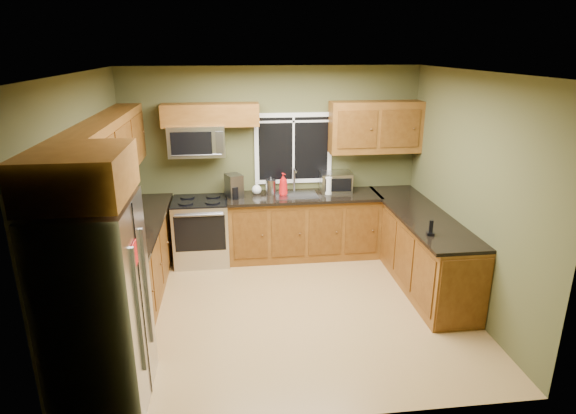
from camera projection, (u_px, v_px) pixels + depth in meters
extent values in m
plane|color=#A17A46|center=(287.00, 308.00, 5.69)|extent=(4.20, 4.20, 0.00)
plane|color=white|center=(287.00, 72.00, 4.83)|extent=(4.20, 4.20, 0.00)
plane|color=#4A4B29|center=(273.00, 162.00, 6.96)|extent=(4.20, 0.00, 4.20)
plane|color=#4A4B29|center=(316.00, 273.00, 3.57)|extent=(4.20, 0.00, 4.20)
plane|color=#4A4B29|center=(88.00, 207.00, 5.02)|extent=(0.00, 3.60, 3.60)
plane|color=#4A4B29|center=(469.00, 193.00, 5.50)|extent=(0.00, 3.60, 3.60)
cube|color=white|center=(293.00, 149.00, 6.91)|extent=(1.12, 0.03, 1.02)
cube|color=black|center=(293.00, 149.00, 6.90)|extent=(1.00, 0.01, 0.90)
cube|color=white|center=(294.00, 149.00, 6.90)|extent=(0.03, 0.01, 0.90)
cube|color=white|center=(294.00, 121.00, 6.77)|extent=(1.00, 0.01, 0.03)
cube|color=brown|center=(135.00, 265.00, 5.79)|extent=(0.60, 2.65, 0.90)
cube|color=black|center=(133.00, 228.00, 5.65)|extent=(0.65, 2.65, 0.04)
cube|color=brown|center=(303.00, 227.00, 7.01)|extent=(2.17, 0.60, 0.90)
cube|color=black|center=(304.00, 196.00, 6.83)|extent=(2.17, 0.65, 0.04)
cube|color=brown|center=(419.00, 248.00, 6.27)|extent=(0.60, 2.50, 0.90)
cube|color=#5C3410|center=(464.00, 295.00, 5.08)|extent=(0.56, 0.02, 0.82)
cube|color=black|center=(421.00, 214.00, 6.12)|extent=(0.65, 2.50, 0.04)
cube|color=brown|center=(109.00, 150.00, 5.33)|extent=(0.33, 2.65, 0.72)
cube|color=brown|center=(210.00, 115.00, 6.48)|extent=(1.30, 0.33, 0.30)
cube|color=brown|center=(375.00, 127.00, 6.80)|extent=(1.30, 0.33, 0.72)
cube|color=brown|center=(79.00, 174.00, 3.63)|extent=(0.72, 0.90, 0.38)
cube|color=#B7B7BC|center=(98.00, 306.00, 3.98)|extent=(0.72, 0.90, 1.80)
cube|color=slate|center=(139.00, 311.00, 3.82)|extent=(0.03, 0.04, 1.10)
cube|color=slate|center=(147.00, 287.00, 4.20)|extent=(0.03, 0.04, 1.10)
cube|color=black|center=(143.00, 304.00, 4.03)|extent=(0.01, 0.02, 1.78)
cube|color=red|center=(135.00, 254.00, 3.77)|extent=(0.01, 0.14, 0.20)
cube|color=#B7B7BC|center=(202.00, 232.00, 6.82)|extent=(0.76, 0.65, 0.90)
cube|color=black|center=(200.00, 201.00, 6.67)|extent=(0.76, 0.64, 0.03)
cube|color=black|center=(200.00, 234.00, 6.48)|extent=(0.68, 0.02, 0.50)
cylinder|color=slate|center=(199.00, 215.00, 6.37)|extent=(0.64, 0.04, 0.04)
cylinder|color=black|center=(186.00, 203.00, 6.51)|extent=(0.20, 0.20, 0.01)
cylinder|color=black|center=(213.00, 202.00, 6.55)|extent=(0.20, 0.20, 0.01)
cylinder|color=black|center=(187.00, 197.00, 6.78)|extent=(0.20, 0.20, 0.01)
cylinder|color=black|center=(213.00, 196.00, 6.82)|extent=(0.20, 0.20, 0.01)
cube|color=#B7B7BC|center=(197.00, 140.00, 6.54)|extent=(0.76, 0.38, 0.42)
cube|color=black|center=(191.00, 143.00, 6.35)|extent=(0.54, 0.01, 0.30)
cube|color=slate|center=(220.00, 143.00, 6.39)|extent=(0.10, 0.01, 0.30)
cylinder|color=slate|center=(197.00, 155.00, 6.39)|extent=(0.66, 0.02, 0.02)
cube|color=slate|center=(296.00, 196.00, 6.82)|extent=(0.60, 0.42, 0.02)
cylinder|color=#B7B7BC|center=(294.00, 180.00, 6.95)|extent=(0.03, 0.03, 0.34)
cylinder|color=#B7B7BC|center=(295.00, 171.00, 6.83)|extent=(0.03, 0.18, 0.03)
cube|color=#B7B7BC|center=(336.00, 182.00, 6.97)|extent=(0.46, 0.35, 0.28)
cube|color=black|center=(338.00, 185.00, 6.81)|extent=(0.38, 0.03, 0.19)
cube|color=slate|center=(234.00, 186.00, 6.69)|extent=(0.27, 0.29, 0.33)
cylinder|color=black|center=(234.00, 193.00, 6.63)|extent=(0.16, 0.16, 0.17)
cylinder|color=#B7B7BC|center=(271.00, 187.00, 6.83)|extent=(0.18, 0.18, 0.21)
cone|color=black|center=(271.00, 178.00, 6.79)|extent=(0.12, 0.12, 0.06)
cylinder|color=white|center=(328.00, 185.00, 6.84)|extent=(0.14, 0.14, 0.26)
cylinder|color=slate|center=(329.00, 176.00, 6.80)|extent=(0.02, 0.02, 0.04)
imported|color=red|center=(283.00, 184.00, 6.77)|extent=(0.16, 0.16, 0.32)
imported|color=white|center=(257.00, 188.00, 6.86)|extent=(0.18, 0.18, 0.18)
cube|color=black|center=(430.00, 234.00, 5.38)|extent=(0.09, 0.09, 0.04)
cube|color=black|center=(431.00, 226.00, 5.35)|extent=(0.04, 0.03, 0.14)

